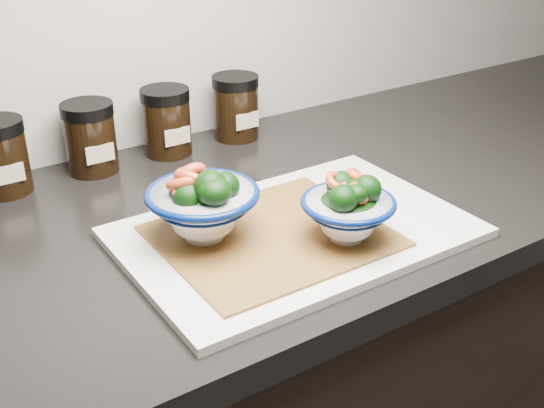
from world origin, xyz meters
TOP-DOWN VIEW (x-y plane):
  - countertop at (0.00, 1.45)m, footprint 3.50×0.60m
  - cutting_board at (0.12, 1.34)m, footprint 0.45×0.30m
  - bamboo_mat at (0.09, 1.33)m, footprint 0.28×0.24m
  - bowl_left at (0.01, 1.37)m, footprint 0.15×0.15m
  - bowl_right at (0.16, 1.27)m, footprint 0.12×0.12m
  - spice_jar_b at (-0.16, 1.69)m, footprint 0.08×0.08m
  - spice_jar_c at (-0.02, 1.69)m, footprint 0.08×0.08m
  - spice_jar_d at (0.11, 1.69)m, footprint 0.08×0.08m
  - spice_jar_e at (0.24, 1.69)m, footprint 0.08×0.08m

SIDE VIEW (x-z plane):
  - countertop at x=0.00m, z-range 0.86..0.90m
  - cutting_board at x=0.12m, z-range 0.90..0.91m
  - bamboo_mat at x=0.09m, z-range 0.91..0.92m
  - bowl_right at x=0.16m, z-range 0.91..1.00m
  - spice_jar_b at x=-0.16m, z-range 0.90..1.01m
  - spice_jar_c at x=-0.02m, z-range 0.90..1.01m
  - spice_jar_d at x=0.11m, z-range 0.90..1.01m
  - spice_jar_e at x=0.24m, z-range 0.90..1.01m
  - bowl_left at x=0.01m, z-range 0.91..1.02m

